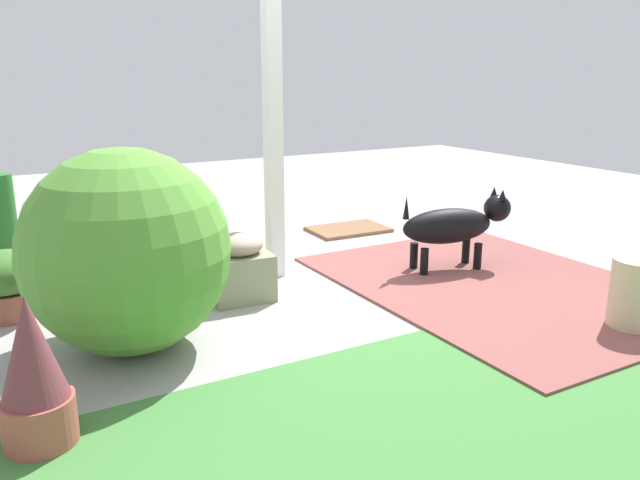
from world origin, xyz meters
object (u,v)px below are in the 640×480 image
at_px(terracotta_pot_broad, 6,279).
at_px(stone_planter_near, 239,268).
at_px(terracotta_pot_spiky, 34,375).
at_px(doormat, 348,229).
at_px(dog, 455,225).
at_px(stone_planter_nearest, 193,247).
at_px(ceramic_urn, 636,294).
at_px(terracotta_pot_tall, 8,248).
at_px(round_shrub, 127,251).
at_px(porch_pillar, 273,129).

bearing_deg(terracotta_pot_broad, stone_planter_near, 165.07).
relative_size(terracotta_pot_spiky, doormat, 0.90).
relative_size(stone_planter_near, dog, 0.50).
distance_m(stone_planter_nearest, stone_planter_near, 0.68).
bearing_deg(ceramic_urn, terracotta_pot_tall, -39.94).
xyz_separation_m(terracotta_pot_broad, doormat, (-2.81, -0.78, -0.22)).
relative_size(round_shrub, terracotta_pot_broad, 2.46).
bearing_deg(porch_pillar, terracotta_pot_tall, -20.82).
xyz_separation_m(stone_planter_near, terracotta_pot_tall, (1.23, -0.93, 0.07)).
bearing_deg(stone_planter_nearest, terracotta_pot_spiky, 55.91).
distance_m(round_shrub, ceramic_urn, 2.73).
distance_m(porch_pillar, doormat, 1.71).
relative_size(stone_planter_nearest, round_shrub, 0.45).
distance_m(terracotta_pot_tall, dog, 3.02).
relative_size(terracotta_pot_spiky, terracotta_pot_broad, 1.44).
xyz_separation_m(porch_pillar, terracotta_pot_broad, (1.69, -0.04, -0.78)).
distance_m(stone_planter_near, terracotta_pot_tall, 1.54).
bearing_deg(dog, porch_pillar, -24.39).
distance_m(round_shrub, dog, 2.34).
distance_m(terracotta_pot_spiky, terracotta_pot_broad, 1.47).
height_order(porch_pillar, terracotta_pot_spiky, porch_pillar).
bearing_deg(terracotta_pot_tall, stone_planter_near, 143.08).
distance_m(stone_planter_near, round_shrub, 0.93).
height_order(round_shrub, terracotta_pot_tall, round_shrub).
bearing_deg(round_shrub, doormat, -145.89).
xyz_separation_m(stone_planter_near, dog, (-1.56, 0.22, 0.14)).
bearing_deg(terracotta_pot_broad, terracotta_pot_spiky, 89.97).
bearing_deg(doormat, porch_pillar, 36.21).
distance_m(porch_pillar, dog, 1.44).
height_order(terracotta_pot_tall, terracotta_pot_broad, terracotta_pot_tall).
bearing_deg(ceramic_urn, terracotta_pot_broad, -32.10).
height_order(porch_pillar, stone_planter_nearest, porch_pillar).
height_order(stone_planter_nearest, terracotta_pot_broad, terracotta_pot_broad).
distance_m(stone_planter_nearest, terracotta_pot_tall, 1.19).
xyz_separation_m(dog, ceramic_urn, (-0.15, 1.32, -0.14)).
xyz_separation_m(porch_pillar, doormat, (-1.12, -0.82, -1.00)).
relative_size(terracotta_pot_tall, ceramic_urn, 1.89).
bearing_deg(round_shrub, terracotta_pot_tall, -70.84).
bearing_deg(porch_pillar, dog, 155.61).
bearing_deg(stone_planter_nearest, dog, 151.18).
bearing_deg(round_shrub, ceramic_urn, 155.75).
xyz_separation_m(terracotta_pot_tall, dog, (-2.79, 1.15, 0.06)).
height_order(round_shrub, doormat, round_shrub).
xyz_separation_m(terracotta_pot_broad, dog, (-2.85, 0.56, 0.10)).
xyz_separation_m(terracotta_pot_broad, ceramic_urn, (-3.00, 1.88, -0.04)).
xyz_separation_m(terracotta_pot_spiky, terracotta_pot_broad, (-0.00, -1.47, -0.05)).
distance_m(porch_pillar, terracotta_pot_tall, 1.90).
height_order(porch_pillar, ceramic_urn, porch_pillar).
bearing_deg(porch_pillar, ceramic_urn, 125.39).
bearing_deg(terracotta_pot_broad, ceramic_urn, 147.90).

